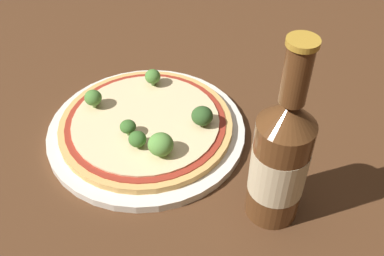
% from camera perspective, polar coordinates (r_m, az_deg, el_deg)
% --- Properties ---
extents(ground_plane, '(3.00, 3.00, 0.00)m').
position_cam_1_polar(ground_plane, '(0.65, -5.25, -1.76)').
color(ground_plane, '#4C2D19').
extents(plate, '(0.28, 0.28, 0.01)m').
position_cam_1_polar(plate, '(0.66, -5.65, -0.33)').
color(plate, silver).
rests_on(plate, ground_plane).
extents(pizza, '(0.25, 0.25, 0.01)m').
position_cam_1_polar(pizza, '(0.65, -5.77, 0.57)').
color(pizza, tan).
rests_on(pizza, plate).
extents(broccoli_floret_0, '(0.03, 0.03, 0.03)m').
position_cam_1_polar(broccoli_floret_0, '(0.58, -4.31, -2.18)').
color(broccoli_floret_0, '#7A9E5B').
rests_on(broccoli_floret_0, pizza).
extents(broccoli_floret_1, '(0.03, 0.03, 0.03)m').
position_cam_1_polar(broccoli_floret_1, '(0.67, -12.45, 3.76)').
color(broccoli_floret_1, '#7A9E5B').
rests_on(broccoli_floret_1, pizza).
extents(broccoli_floret_2, '(0.02, 0.02, 0.02)m').
position_cam_1_polar(broccoli_floret_2, '(0.62, -8.17, 0.24)').
color(broccoli_floret_2, '#7A9E5B').
rests_on(broccoli_floret_2, pizza).
extents(broccoli_floret_3, '(0.02, 0.02, 0.03)m').
position_cam_1_polar(broccoli_floret_3, '(0.70, -5.02, 6.51)').
color(broccoli_floret_3, '#7A9E5B').
rests_on(broccoli_floret_3, pizza).
extents(broccoli_floret_4, '(0.03, 0.03, 0.03)m').
position_cam_1_polar(broccoli_floret_4, '(0.62, 1.30, 1.55)').
color(broccoli_floret_4, '#7A9E5B').
rests_on(broccoli_floret_4, pizza).
extents(broccoli_floret_5, '(0.02, 0.02, 0.02)m').
position_cam_1_polar(broccoli_floret_5, '(0.60, -6.95, -1.42)').
color(broccoli_floret_5, '#7A9E5B').
rests_on(broccoli_floret_5, pizza).
extents(beer_bottle, '(0.06, 0.06, 0.24)m').
position_cam_1_polar(beer_bottle, '(0.51, 11.12, -3.94)').
color(beer_bottle, '#563319').
rests_on(beer_bottle, ground_plane).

